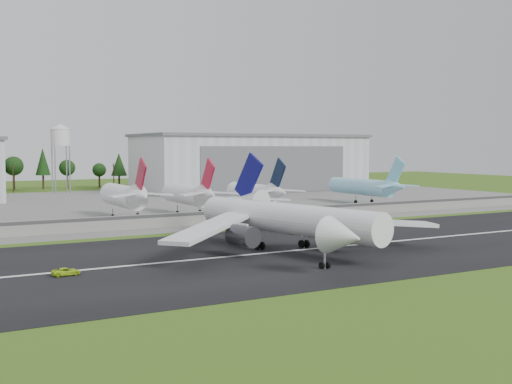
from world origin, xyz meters
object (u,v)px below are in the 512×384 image
parked_jet_red_a (127,196)px  parked_jet_skyblue (367,187)px  parked_jet_navy (258,192)px  ground_vehicle (66,272)px  parked_jet_red_b (191,194)px  main_airliner (288,226)px

parked_jet_red_a → parked_jet_skyblue: 85.94m
parked_jet_skyblue → parked_jet_navy: bearing=-173.7°
parked_jet_red_a → parked_jet_skyblue: bearing=3.3°
parked_jet_red_a → parked_jet_skyblue: size_ratio=0.84×
parked_jet_red_a → parked_jet_navy: size_ratio=1.00×
ground_vehicle → parked_jet_skyblue: bearing=-61.7°
parked_jet_red_b → main_airliner: bearing=-97.8°
main_airliner → ground_vehicle: bearing=-8.7°
parked_jet_red_a → parked_jet_navy: bearing=-0.1°
main_airliner → parked_jet_red_b: main_airliner is taller
ground_vehicle → parked_jet_red_b: (50.26, 69.61, 5.40)m
main_airliner → parked_jet_red_a: (-9.50, 67.01, 1.48)m
main_airliner → parked_jet_navy: main_airliner is taller
ground_vehicle → parked_jet_red_a: parked_jet_red_a is taller
ground_vehicle → parked_jet_red_b: bearing=-40.0°
main_airliner → ground_vehicle: size_ratio=13.80×
parked_jet_skyblue → main_airliner: bearing=-136.7°
ground_vehicle → main_airliner: bearing=-90.5°
parked_jet_navy → parked_jet_skyblue: 45.64m
ground_vehicle → parked_jet_navy: parked_jet_navy is taller
ground_vehicle → parked_jet_red_b: size_ratio=0.14×
parked_jet_red_a → parked_jet_skyblue: (85.79, 4.96, -0.31)m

